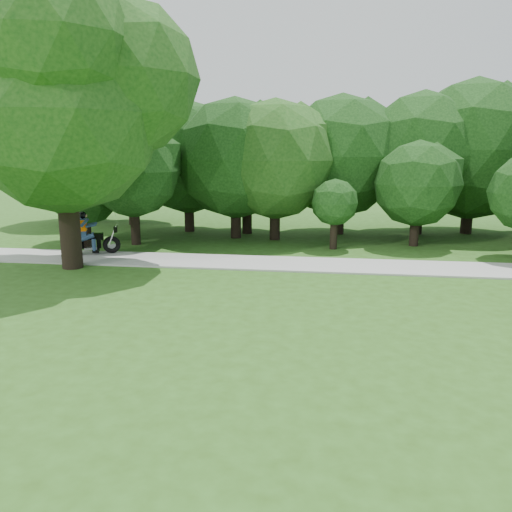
{
  "coord_description": "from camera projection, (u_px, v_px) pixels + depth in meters",
  "views": [
    {
      "loc": [
        -2.0,
        -8.91,
        3.91
      ],
      "look_at": [
        -3.8,
        3.58,
        1.23
      ],
      "focal_mm": 35.0,
      "sensor_mm": 36.0,
      "label": 1
    }
  ],
  "objects": [
    {
      "name": "touring_motorcycle",
      "position": [
        87.0,
        239.0,
        18.71
      ],
      "size": [
        2.05,
        1.19,
        1.62
      ],
      "rotation": [
        0.0,
        0.0,
        0.37
      ],
      "color": "black",
      "rests_on": "walkway"
    },
    {
      "name": "ground",
      "position": [
        433.0,
        367.0,
        9.16
      ],
      "size": [
        100.0,
        100.0,
        0.0
      ],
      "primitive_type": "plane",
      "color": "#2B4E16",
      "rests_on": "ground"
    },
    {
      "name": "tree_line",
      "position": [
        377.0,
        158.0,
        22.68
      ],
      "size": [
        37.91,
        11.23,
        7.19
      ],
      "color": "black",
      "rests_on": "ground"
    },
    {
      "name": "walkway",
      "position": [
        385.0,
        267.0,
        16.9
      ],
      "size": [
        60.0,
        2.2,
        0.06
      ],
      "primitive_type": "cube",
      "color": "#A0A09B",
      "rests_on": "ground"
    },
    {
      "name": "big_tree_west",
      "position": [
        64.0,
        92.0,
        16.06
      ],
      "size": [
        8.64,
        6.56,
        9.96
      ],
      "color": "black",
      "rests_on": "ground"
    }
  ]
}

